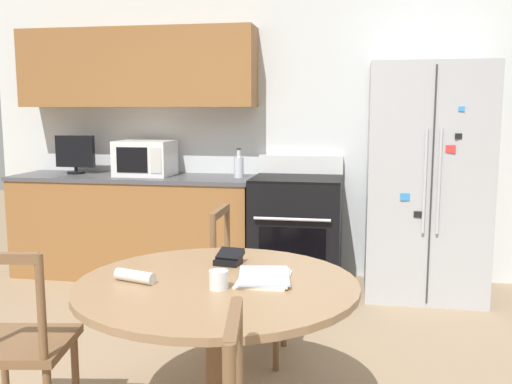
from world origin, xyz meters
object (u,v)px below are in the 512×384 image
at_px(microwave, 145,158).
at_px(dining_chair_left, 20,346).
at_px(refrigerator, 426,181).
at_px(oven_range, 297,230).
at_px(candle_glass, 219,281).
at_px(dining_chair_far, 247,286).
at_px(counter_bottle, 239,166).
at_px(wallet, 229,258).
at_px(countertop_tv, 75,153).

relative_size(microwave, dining_chair_left, 0.53).
bearing_deg(refrigerator, microwave, 177.24).
xyz_separation_m(oven_range, candle_glass, (-0.07, -2.45, 0.30)).
height_order(dining_chair_far, candle_glass, dining_chair_far).
relative_size(microwave, counter_bottle, 1.90).
distance_m(dining_chair_left, wallet, 1.02).
bearing_deg(dining_chair_left, candle_glass, -5.42).
height_order(countertop_tv, counter_bottle, countertop_tv).
relative_size(dining_chair_far, candle_glass, 10.98).
xyz_separation_m(counter_bottle, dining_chair_far, (0.37, -1.52, -0.56)).
distance_m(countertop_tv, candle_glass, 3.22).
relative_size(counter_bottle, wallet, 1.74).
bearing_deg(dining_chair_far, refrigerator, 140.71).
bearing_deg(refrigerator, countertop_tv, 177.41).
xyz_separation_m(oven_range, counter_bottle, (-0.51, 0.05, 0.53)).
xyz_separation_m(microwave, counter_bottle, (0.85, -0.01, -0.06)).
relative_size(countertop_tv, wallet, 2.51).
bearing_deg(refrigerator, dining_chair_far, -129.37).
height_order(oven_range, wallet, oven_range).
xyz_separation_m(countertop_tv, dining_chair_left, (1.06, -2.60, -0.65)).
height_order(microwave, countertop_tv, countertop_tv).
height_order(oven_range, dining_chair_far, oven_range).
relative_size(refrigerator, candle_glass, 22.28).
bearing_deg(dining_chair_far, dining_chair_left, -38.44).
distance_m(oven_range, wallet, 2.08).
distance_m(countertop_tv, counter_bottle, 1.53).
relative_size(dining_chair_left, candle_glass, 10.98).
relative_size(microwave, candle_glass, 5.78).
bearing_deg(oven_range, microwave, 177.26).
distance_m(microwave, dining_chair_far, 2.05).
height_order(microwave, dining_chair_far, microwave).
xyz_separation_m(counter_bottle, wallet, (0.40, -2.11, -0.24)).
height_order(microwave, candle_glass, microwave).
bearing_deg(oven_range, wallet, -93.08).
bearing_deg(counter_bottle, refrigerator, -3.80).
relative_size(dining_chair_left, wallet, 6.27).
height_order(countertop_tv, dining_chair_left, countertop_tv).
bearing_deg(countertop_tv, dining_chair_left, -67.73).
distance_m(oven_range, dining_chair_left, 2.69).
bearing_deg(wallet, dining_chair_far, 92.69).
relative_size(countertop_tv, dining_chair_far, 0.40).
bearing_deg(wallet, microwave, 120.33).
distance_m(countertop_tv, dining_chair_left, 2.88).
relative_size(oven_range, candle_glass, 13.15).
distance_m(counter_bottle, dining_chair_left, 2.66).
bearing_deg(wallet, dining_chair_left, -152.07).
relative_size(dining_chair_left, dining_chair_far, 1.00).
distance_m(countertop_tv, dining_chair_far, 2.54).
distance_m(refrigerator, dining_chair_left, 3.20).
bearing_deg(microwave, dining_chair_left, -81.45).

